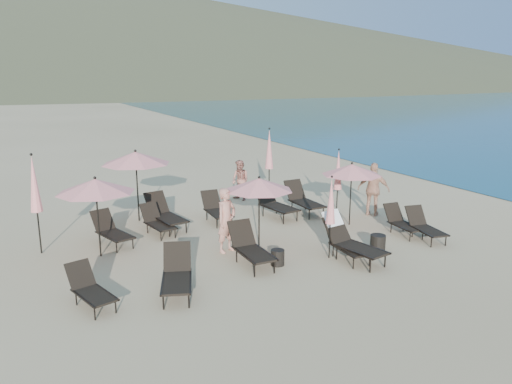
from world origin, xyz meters
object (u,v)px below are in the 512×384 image
lounger_0 (90,288)px  umbrella_open_3 (136,158)px  lounger_2 (250,247)px  umbrella_open_1 (259,184)px  side_table_0 (278,257)px  beachgoer_b (240,180)px  umbrella_closed_3 (269,150)px  lounger_10 (275,203)px  umbrella_closed_2 (34,185)px  lounger_1 (177,274)px  umbrella_open_0 (95,186)px  umbrella_closed_1 (338,170)px  lounger_3 (349,239)px  lounger_6 (111,230)px  lounger_9 (216,209)px  umbrella_closed_0 (331,201)px  lounger_7 (157,221)px  lounger_4 (346,243)px  lounger_8 (165,213)px  umbrella_open_2 (352,170)px  beachgoer_a (226,220)px  lounger_11 (303,199)px  beachgoer_c (374,189)px  lounger_5 (402,222)px  side_table_1 (378,243)px  lounger_12 (425,226)px

lounger_0 → umbrella_open_3: 6.57m
lounger_2 → umbrella_open_1: 1.94m
side_table_0 → beachgoer_b: bearing=73.0°
lounger_0 → umbrella_closed_3: (7.91, 6.55, 1.57)m
lounger_10 → umbrella_closed_2: (-7.54, -0.20, 1.47)m
umbrella_open_3 → beachgoer_b: size_ratio=1.54×
lounger_10 → umbrella_closed_2: bearing=173.1°
lounger_1 → side_table_0: lounger_1 is taller
umbrella_open_0 → umbrella_closed_1: umbrella_closed_1 is taller
lounger_3 → umbrella_closed_3: umbrella_closed_3 is taller
lounger_6 → umbrella_open_0: umbrella_open_0 is taller
lounger_9 → umbrella_closed_0: bearing=-70.0°
umbrella_closed_3 → umbrella_closed_1: bearing=-78.9°
lounger_7 → side_table_0: 4.48m
lounger_10 → lounger_7: bearing=171.4°
lounger_9 → umbrella_open_1: size_ratio=0.79×
lounger_4 → lounger_8: bearing=130.7°
lounger_7 → umbrella_closed_0: size_ratio=0.69×
lounger_6 → umbrella_open_2: 7.69m
lounger_1 → beachgoer_a: beachgoer_a is taller
umbrella_open_3 → umbrella_closed_0: umbrella_open_3 is taller
umbrella_open_3 → umbrella_closed_1: bearing=-24.9°
lounger_9 → beachgoer_a: bearing=-104.1°
lounger_10 → umbrella_open_1: bearing=-135.8°
lounger_3 → lounger_7: size_ratio=1.27×
lounger_11 → umbrella_closed_0: 4.64m
lounger_10 → umbrella_open_0: umbrella_open_0 is taller
lounger_3 → beachgoer_c: (3.32, 3.03, 0.37)m
lounger_0 → umbrella_closed_2: 4.30m
umbrella_open_0 → umbrella_closed_3: bearing=26.5°
lounger_0 → lounger_1: 1.88m
umbrella_closed_3 → umbrella_open_1: bearing=-121.3°
umbrella_open_1 → umbrella_closed_1: umbrella_closed_1 is taller
lounger_9 → umbrella_closed_3: size_ratio=0.59×
lounger_5 → umbrella_closed_1: umbrella_closed_1 is taller
lounger_10 → lounger_6: bearing=175.2°
umbrella_open_0 → umbrella_open_3: bearing=58.1°
lounger_6 → umbrella_closed_0: umbrella_closed_0 is taller
lounger_3 → lounger_10: bearing=77.3°
umbrella_closed_2 → side_table_1: bearing=-25.8°
side_table_0 → umbrella_closed_3: bearing=63.5°
lounger_11 → side_table_1: 4.34m
lounger_0 → lounger_10: size_ratio=0.81×
lounger_10 → side_table_0: lounger_10 is taller
lounger_1 → lounger_9: (2.95, 4.81, -0.02)m
lounger_12 → lounger_9: bearing=148.2°
umbrella_open_2 → umbrella_open_3: bearing=149.5°
lounger_5 → lounger_12: size_ratio=0.94×
lounger_2 → lounger_8: 4.17m
umbrella_closed_2 → beachgoer_c: umbrella_closed_2 is taller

